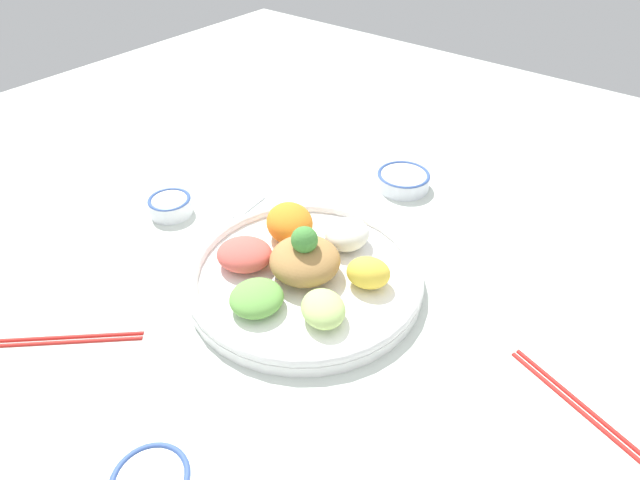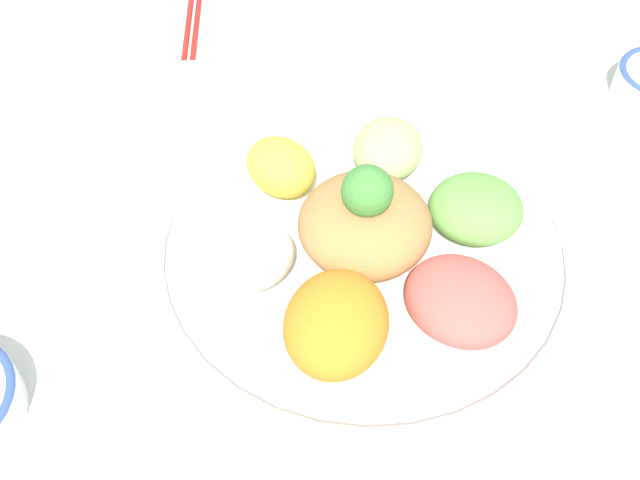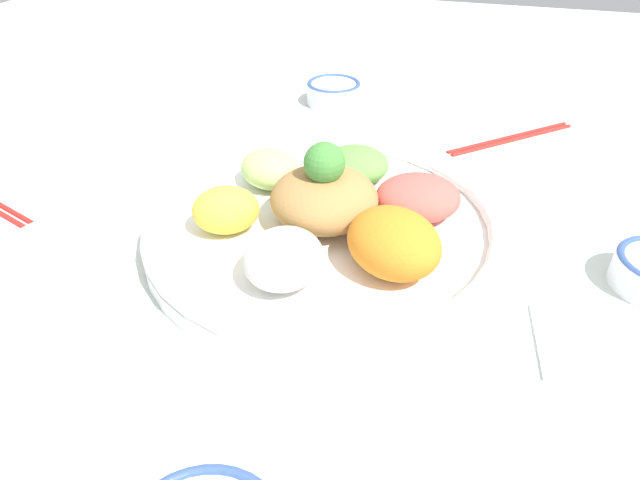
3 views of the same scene
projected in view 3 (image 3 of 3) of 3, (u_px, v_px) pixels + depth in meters
name	position (u px, v px, depth m)	size (l,w,h in m)	color
ground_plane	(324.00, 219.00, 0.63)	(2.40, 2.40, 0.00)	silver
salad_platter	(327.00, 218.00, 0.58)	(0.39, 0.39, 0.11)	white
rice_bowl_blue	(334.00, 91.00, 0.91)	(0.09, 0.09, 0.04)	white
chopsticks_pair_far	(512.00, 137.00, 0.80)	(0.18, 0.17, 0.01)	red
serving_spoon_main	(551.00, 379.00, 0.44)	(0.05, 0.14, 0.01)	silver
serving_spoon_extra	(285.00, 86.00, 0.98)	(0.13, 0.07, 0.01)	silver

